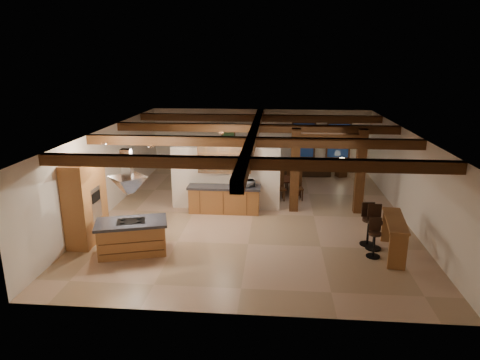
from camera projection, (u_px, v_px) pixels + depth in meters
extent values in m
plane|color=tan|center=(253.00, 214.00, 14.66)|extent=(12.00, 12.00, 0.00)
plane|color=silver|center=(260.00, 140.00, 20.02)|extent=(10.00, 0.00, 10.00)
plane|color=silver|center=(237.00, 251.00, 8.51)|extent=(10.00, 0.00, 10.00)
plane|color=silver|center=(108.00, 170.00, 14.67)|extent=(0.00, 12.00, 12.00)
plane|color=silver|center=(407.00, 177.00, 13.86)|extent=(0.00, 12.00, 12.00)
plane|color=#381D11|center=(254.00, 130.00, 13.87)|extent=(12.00, 12.00, 0.00)
cube|color=#381C0E|center=(244.00, 163.00, 10.07)|extent=(10.00, 0.25, 0.28)
cube|color=#381C0E|center=(251.00, 142.00, 12.66)|extent=(10.00, 0.25, 0.28)
cube|color=#381C0E|center=(256.00, 128.00, 15.15)|extent=(10.00, 0.25, 0.28)
cube|color=#381C0E|center=(259.00, 118.00, 17.74)|extent=(10.00, 0.25, 0.28)
cube|color=#381C0E|center=(254.00, 134.00, 13.91)|extent=(0.28, 12.00, 0.28)
cube|color=#381C0E|center=(295.00, 170.00, 14.63)|extent=(0.30, 0.30, 2.90)
cube|color=#381C0E|center=(360.00, 172.00, 14.45)|extent=(0.30, 0.30, 2.90)
cube|color=#381C0E|center=(329.00, 138.00, 14.23)|extent=(2.50, 0.28, 0.28)
cube|color=silver|center=(225.00, 179.00, 14.92)|extent=(3.80, 0.18, 2.20)
cube|color=olive|center=(85.00, 201.00, 12.22)|extent=(0.64, 1.60, 2.40)
cube|color=silver|center=(96.00, 203.00, 12.21)|extent=(0.06, 0.62, 0.95)
cube|color=black|center=(96.00, 197.00, 12.15)|extent=(0.01, 0.50, 0.28)
cube|color=olive|center=(224.00, 200.00, 14.73)|extent=(2.40, 0.60, 0.86)
cube|color=black|center=(224.00, 187.00, 14.60)|extent=(2.50, 0.66, 0.08)
cube|color=olive|center=(225.00, 159.00, 14.54)|extent=(1.80, 0.34, 0.95)
cube|color=silver|center=(224.00, 160.00, 14.37)|extent=(1.74, 0.02, 0.90)
pyramid|color=silver|center=(129.00, 193.00, 11.27)|extent=(1.10, 1.10, 0.45)
cube|color=silver|center=(127.00, 163.00, 11.05)|extent=(0.26, 0.22, 0.73)
cube|color=#381C0E|center=(303.00, 140.00, 19.78)|extent=(1.10, 0.05, 1.70)
cube|color=black|center=(303.00, 140.00, 19.75)|extent=(0.95, 0.02, 1.55)
cube|color=#381C0E|center=(338.00, 141.00, 19.65)|extent=(1.10, 0.05, 1.70)
cube|color=black|center=(339.00, 141.00, 19.62)|extent=(0.95, 0.02, 1.55)
cube|color=#381C0E|center=(228.00, 135.00, 20.01)|extent=(0.65, 0.04, 0.85)
cube|color=#2A6339|center=(228.00, 135.00, 19.99)|extent=(0.55, 0.01, 0.75)
cylinder|color=silver|center=(151.00, 147.00, 11.40)|extent=(0.16, 0.16, 0.03)
cylinder|color=silver|center=(221.00, 133.00, 13.48)|extent=(0.16, 0.16, 0.03)
cylinder|color=silver|center=(104.00, 144.00, 11.81)|extent=(0.16, 0.16, 0.03)
cube|color=olive|center=(132.00, 238.00, 11.63)|extent=(1.94, 1.35, 0.84)
cube|color=black|center=(131.00, 223.00, 11.50)|extent=(2.09, 1.49, 0.08)
cube|color=black|center=(131.00, 221.00, 11.49)|extent=(0.84, 0.68, 0.02)
imported|color=#3D1D0F|center=(277.00, 187.00, 16.70)|extent=(1.99, 1.45, 0.63)
imported|color=black|center=(306.00, 168.00, 19.53)|extent=(2.26, 1.01, 0.64)
imported|color=#AEAEB3|center=(248.00, 183.00, 14.49)|extent=(0.50, 0.43, 0.23)
cube|color=olive|center=(395.00, 220.00, 11.37)|extent=(0.74, 1.99, 0.06)
cube|color=olive|center=(398.00, 252.00, 10.69)|extent=(0.45, 0.15, 0.97)
cube|color=olive|center=(390.00, 226.00, 12.33)|extent=(0.45, 0.15, 0.97)
cube|color=#381C0E|center=(341.00, 171.00, 19.26)|extent=(0.53, 0.53, 0.50)
cylinder|color=black|center=(342.00, 164.00, 19.17)|extent=(0.07, 0.07, 0.18)
cone|color=#F8DC94|center=(342.00, 160.00, 19.12)|extent=(0.31, 0.31, 0.20)
cylinder|color=black|center=(375.00, 234.00, 11.31)|extent=(0.34, 0.34, 0.07)
cube|color=black|center=(375.00, 224.00, 11.40)|extent=(0.32, 0.08, 0.37)
cylinder|color=black|center=(374.00, 245.00, 11.40)|extent=(0.06, 0.06, 0.65)
cylinder|color=black|center=(373.00, 256.00, 11.49)|extent=(0.37, 0.37, 0.03)
cylinder|color=black|center=(375.00, 222.00, 11.77)|extent=(0.40, 0.40, 0.08)
cube|color=black|center=(374.00, 212.00, 11.88)|extent=(0.37, 0.05, 0.44)
cylinder|color=black|center=(374.00, 236.00, 11.87)|extent=(0.07, 0.07, 0.77)
cylinder|color=black|center=(373.00, 248.00, 11.97)|extent=(0.44, 0.44, 0.03)
cylinder|color=black|center=(369.00, 220.00, 12.03)|extent=(0.38, 0.38, 0.07)
cube|color=black|center=(368.00, 209.00, 12.14)|extent=(0.36, 0.07, 0.42)
cylinder|color=black|center=(368.00, 232.00, 12.14)|extent=(0.06, 0.06, 0.74)
cylinder|color=black|center=(367.00, 244.00, 12.23)|extent=(0.42, 0.42, 0.03)
cube|color=#381C0E|center=(261.00, 189.00, 15.96)|extent=(0.47, 0.47, 0.06)
cube|color=#381C0E|center=(261.00, 178.00, 16.06)|extent=(0.41, 0.11, 0.73)
cylinder|color=#381C0E|center=(257.00, 197.00, 15.86)|extent=(0.05, 0.05, 0.41)
cylinder|color=#381C0E|center=(266.00, 196.00, 15.88)|extent=(0.05, 0.05, 0.41)
cylinder|color=#381C0E|center=(256.00, 194.00, 16.18)|extent=(0.05, 0.05, 0.41)
cylinder|color=#381C0E|center=(265.00, 194.00, 16.20)|extent=(0.05, 0.05, 0.41)
cube|color=#381C0E|center=(257.00, 179.00, 17.28)|extent=(0.47, 0.47, 0.06)
cube|color=#381C0E|center=(258.00, 172.00, 16.98)|extent=(0.41, 0.11, 0.73)
cylinder|color=#381C0E|center=(261.00, 184.00, 17.51)|extent=(0.05, 0.05, 0.41)
cylinder|color=#381C0E|center=(253.00, 184.00, 17.49)|extent=(0.05, 0.05, 0.41)
cylinder|color=#381C0E|center=(262.00, 186.00, 17.19)|extent=(0.05, 0.05, 0.41)
cylinder|color=#381C0E|center=(254.00, 186.00, 17.17)|extent=(0.05, 0.05, 0.41)
cube|color=#381C0E|center=(279.00, 189.00, 16.01)|extent=(0.47, 0.47, 0.06)
cube|color=#381C0E|center=(279.00, 178.00, 16.10)|extent=(0.41, 0.11, 0.73)
cylinder|color=#381C0E|center=(275.00, 196.00, 15.90)|extent=(0.05, 0.05, 0.41)
cylinder|color=#381C0E|center=(284.00, 196.00, 15.92)|extent=(0.05, 0.05, 0.41)
cylinder|color=#381C0E|center=(274.00, 193.00, 16.22)|extent=(0.05, 0.05, 0.41)
cylinder|color=#381C0E|center=(283.00, 193.00, 16.24)|extent=(0.05, 0.05, 0.41)
cube|color=#381C0E|center=(274.00, 179.00, 17.32)|extent=(0.47, 0.47, 0.06)
cube|color=#381C0E|center=(275.00, 172.00, 17.02)|extent=(0.41, 0.11, 0.73)
cylinder|color=#381C0E|center=(277.00, 183.00, 17.55)|extent=(0.05, 0.05, 0.41)
cylinder|color=#381C0E|center=(269.00, 183.00, 17.53)|extent=(0.05, 0.05, 0.41)
cylinder|color=#381C0E|center=(279.00, 186.00, 17.24)|extent=(0.05, 0.05, 0.41)
cylinder|color=#381C0E|center=(270.00, 186.00, 17.21)|extent=(0.05, 0.05, 0.41)
cube|color=#381C0E|center=(297.00, 188.00, 16.05)|extent=(0.47, 0.47, 0.06)
cube|color=#381C0E|center=(297.00, 178.00, 16.15)|extent=(0.41, 0.11, 0.73)
cylinder|color=#381C0E|center=(294.00, 196.00, 15.94)|extent=(0.05, 0.05, 0.41)
cylinder|color=#381C0E|center=(302.00, 196.00, 15.96)|extent=(0.05, 0.05, 0.41)
cylinder|color=#381C0E|center=(292.00, 193.00, 16.26)|extent=(0.05, 0.05, 0.41)
cylinder|color=#381C0E|center=(301.00, 193.00, 16.28)|extent=(0.05, 0.05, 0.41)
cube|color=#381C0E|center=(291.00, 179.00, 17.36)|extent=(0.47, 0.47, 0.06)
cube|color=#381C0E|center=(292.00, 171.00, 17.07)|extent=(0.41, 0.11, 0.73)
cylinder|color=#381C0E|center=(294.00, 183.00, 17.60)|extent=(0.05, 0.05, 0.41)
cylinder|color=#381C0E|center=(286.00, 183.00, 17.58)|extent=(0.05, 0.05, 0.41)
cylinder|color=#381C0E|center=(295.00, 185.00, 17.28)|extent=(0.05, 0.05, 0.41)
cylinder|color=#381C0E|center=(287.00, 185.00, 17.26)|extent=(0.05, 0.05, 0.41)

